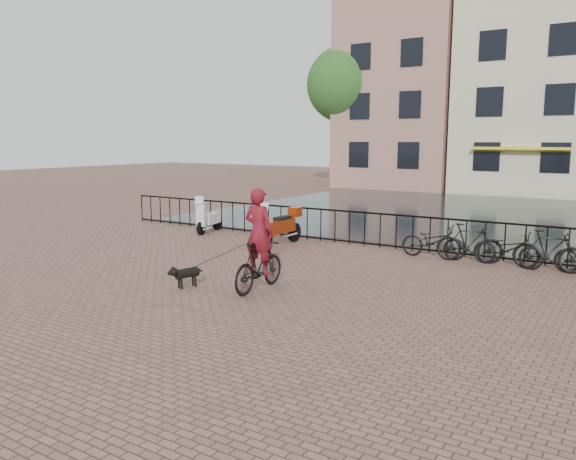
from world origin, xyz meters
The scene contains 14 objects.
ground centered at (0.00, 0.00, 0.00)m, with size 100.00×100.00×0.00m, color brown.
canal_water centered at (0.00, 17.30, 0.00)m, with size 20.00×20.00×0.00m, color black.
railing centered at (0.00, 8.00, 0.50)m, with size 20.00×0.05×1.02m.
canal_house_left centered at (-7.50, 30.00, 6.40)m, with size 7.50×9.00×12.80m.
canal_house_mid centered at (0.50, 30.00, 5.90)m, with size 8.00×9.50×11.80m.
tree_far_left centered at (-11.00, 27.00, 6.73)m, with size 5.04×5.04×9.27m.
cyclist centered at (-0.21, 2.20, 0.96)m, with size 0.81×1.87×2.53m.
dog centered at (-1.65, 1.55, 0.25)m, with size 0.46×0.79×0.50m.
motorcycle centered at (-2.65, 6.68, 0.70)m, with size 0.54×1.98×1.40m.
scooter centered at (-6.01, 7.35, 0.67)m, with size 0.70×1.49×1.34m.
parked_bike_0 centered at (1.80, 7.40, 0.45)m, with size 0.60×1.72×0.90m, color black.
parked_bike_1 centered at (2.75, 7.40, 0.50)m, with size 0.47×1.66×1.00m, color black.
parked_bike_2 centered at (3.70, 7.40, 0.45)m, with size 0.60×1.72×0.90m, color black.
parked_bike_3 centered at (4.65, 7.40, 0.50)m, with size 0.47×1.66×1.00m, color black.
Camera 1 is at (6.53, -7.13, 3.15)m, focal length 35.00 mm.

